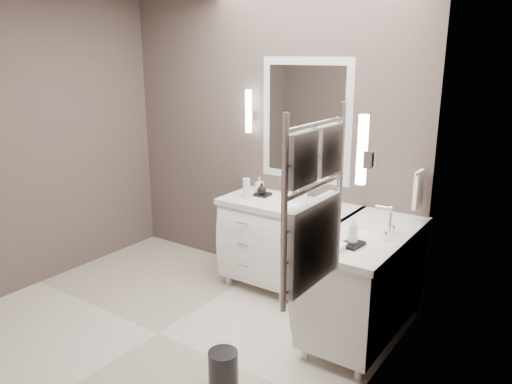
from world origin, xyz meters
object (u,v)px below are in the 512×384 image
Objects in this scene: towel_ladder at (313,213)px; waste_bin at (223,371)px; vanity_right at (365,278)px; vanity_back at (288,241)px.

towel_ladder is 3.29× the size of waste_bin.
vanity_right is 1.60m from towel_ladder.
vanity_right is 4.53× the size of waste_bin.
towel_ladder is 1.45m from waste_bin.
waste_bin is (0.39, -1.46, -0.35)m from vanity_back.
towel_ladder is (0.23, -1.30, 0.91)m from vanity_right.
vanity_right is at bearing -20.38° from vanity_back.
waste_bin is at bearing -113.01° from vanity_right.
towel_ladder is (1.10, -1.63, 0.91)m from vanity_back.
towel_ladder reaches higher than vanity_right.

